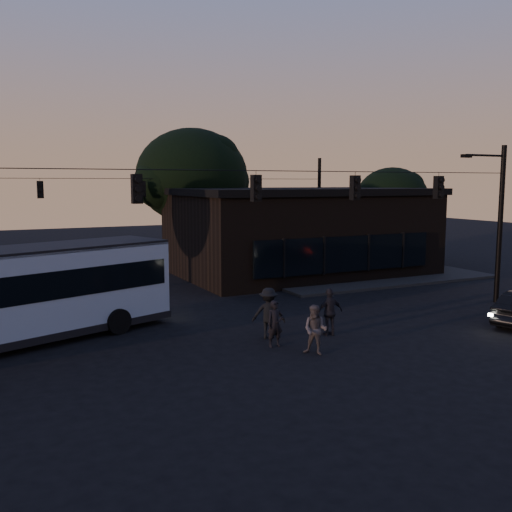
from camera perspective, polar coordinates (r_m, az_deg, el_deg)
name	(u,v)px	position (r m, az deg, el deg)	size (l,w,h in m)	color
ground	(311,362)	(18.79, 5.50, -10.54)	(120.00, 120.00, 0.00)	black
sidewalk_far_right	(356,273)	(36.66, 9.95, -1.66)	(14.00, 10.00, 0.15)	black
building	(300,231)	(36.34, 4.38, 2.53)	(15.40, 10.41, 5.40)	black
tree_behind	(192,176)	(39.54, -6.42, 7.95)	(7.60, 7.60, 9.43)	black
tree_right	(392,198)	(43.08, 13.41, 5.67)	(5.20, 5.20, 6.86)	black
signal_rig_near	(256,218)	(21.42, 0.00, 3.84)	(26.24, 0.30, 7.50)	black
signal_rig_far	(143,207)	(36.46, -11.24, 4.78)	(26.24, 0.30, 7.50)	black
bus	(5,293)	(21.79, -23.82, -3.38)	(12.50, 6.80, 3.46)	#8C9CB3
pedestrian_a	(275,324)	(20.21, 1.93, -6.78)	(0.60, 0.40, 1.65)	black
pedestrian_b	(315,330)	(19.40, 5.95, -7.35)	(0.82, 0.64, 1.70)	#453E3F
pedestrian_c	(330,312)	(21.81, 7.40, -5.57)	(1.06, 0.44, 1.81)	black
pedestrian_d	(269,313)	(21.24, 1.26, -5.74)	(1.23, 0.71, 1.90)	black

